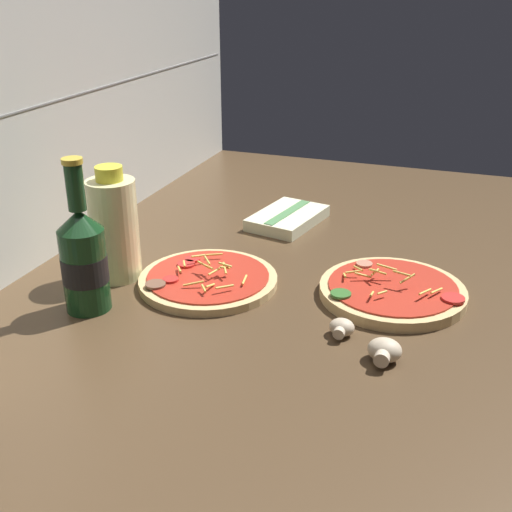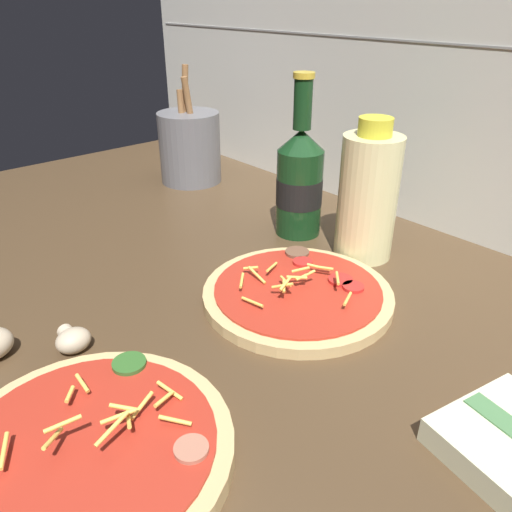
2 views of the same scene
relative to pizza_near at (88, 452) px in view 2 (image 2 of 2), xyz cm
name	(u,v)px [view 2 (image 2 of 2)]	position (x,y,z in cm)	size (l,w,h in cm)	color
counter_slab	(225,364)	(-3.46, 16.55, -2.29)	(160.00, 90.00, 2.50)	#4C3823
tile_backsplash	(487,46)	(-3.46, 62.05, 26.46)	(160.00, 1.13, 60.00)	silver
pizza_near	(88,452)	(0.00, 0.00, 0.00)	(23.61, 23.61, 4.89)	tan
pizza_far	(298,293)	(-5.89, 30.04, -0.19)	(23.39, 23.39, 4.77)	tan
beer_bottle	(300,181)	(-19.84, 44.25, 7.54)	(7.10, 7.10, 24.18)	#143819
oil_bottle	(368,196)	(-8.32, 45.84, 8.02)	(8.18, 8.18, 19.69)	beige
mushroom_right	(73,340)	(-14.70, 5.06, 0.26)	(3.89, 3.70, 2.59)	beige
utensil_crock	(190,147)	(-51.50, 45.86, 5.95)	(12.00, 12.00, 22.14)	slate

